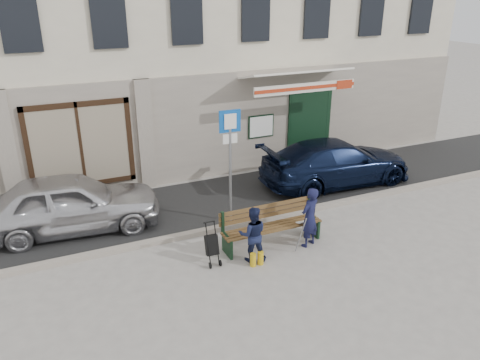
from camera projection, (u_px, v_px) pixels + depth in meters
ground at (266, 255)px, 10.43m from camera, size 80.00×80.00×0.00m
asphalt_lane at (215, 201)px, 13.04m from camera, size 60.00×3.20×0.01m
curb at (238, 224)px, 11.67m from camera, size 60.00×0.18×0.12m
building at (154, 6)px, 15.66m from camera, size 20.00×8.27×10.00m
car_silver at (70, 203)px, 11.27m from camera, size 4.37×2.13×1.44m
car_navy at (336, 162)px, 14.02m from camera, size 4.74×2.06×1.36m
parking_sign at (230, 148)px, 11.22m from camera, size 0.54×0.08×2.90m
bench at (270, 227)px, 10.70m from camera, size 2.40×1.17×0.98m
man at (310, 217)px, 10.58m from camera, size 0.61×0.52×1.43m
woman at (253, 234)px, 10.03m from camera, size 0.74×0.66×1.26m
stroller at (212, 246)px, 9.98m from camera, size 0.28×0.40×0.94m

